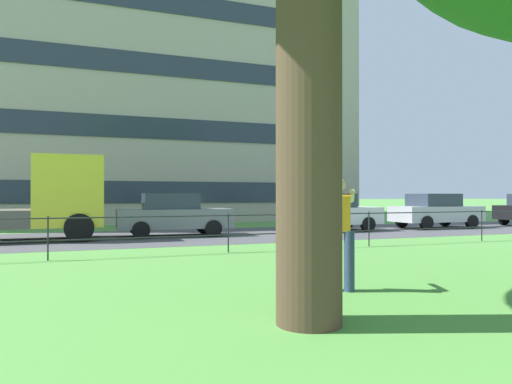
{
  "coord_description": "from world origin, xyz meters",
  "views": [
    {
      "loc": [
        -5.53,
        0.37,
        1.47
      ],
      "look_at": [
        -2.3,
        9.14,
        1.54
      ],
      "focal_mm": 32.37,
      "sensor_mm": 36.0,
      "label": 1
    }
  ],
  "objects": [
    {
      "name": "park_fence",
      "position": [
        0.0,
        11.71,
        0.67
      ],
      "size": [
        29.66,
        0.04,
        1.0
      ],
      "color": "#232328",
      "rests_on": "ground"
    },
    {
      "name": "car_grey_right",
      "position": [
        -2.6,
        16.94,
        0.78
      ],
      "size": [
        4.04,
        1.89,
        1.54
      ],
      "color": "slate",
      "rests_on": "ground"
    },
    {
      "name": "flatbed_truck_left",
      "position": [
        -7.56,
        16.86,
        1.22
      ],
      "size": [
        7.35,
        2.56,
        2.75
      ],
      "color": "yellow",
      "rests_on": "ground"
    },
    {
      "name": "car_silver_center",
      "position": [
        9.15,
        16.96,
        0.78
      ],
      "size": [
        4.01,
        1.83,
        1.54
      ],
      "color": "#B7BABF",
      "rests_on": "ground"
    },
    {
      "name": "apartment_building_background",
      "position": [
        -4.68,
        31.57,
        9.98
      ],
      "size": [
        29.24,
        15.09,
        19.95
      ],
      "color": "#ADA393",
      "rests_on": "ground"
    },
    {
      "name": "car_white_far_right",
      "position": [
        3.79,
        16.98,
        0.78
      ],
      "size": [
        4.01,
        1.84,
        1.54
      ],
      "color": "silver",
      "rests_on": "ground"
    },
    {
      "name": "person_thrower",
      "position": [
        -1.89,
        6.58,
        0.94
      ],
      "size": [
        0.77,
        0.67,
        1.74
      ],
      "color": "navy",
      "rests_on": "ground"
    },
    {
      "name": "street_strip",
      "position": [
        0.0,
        16.75,
        0.0
      ],
      "size": [
        80.0,
        6.58,
        0.01
      ],
      "primitive_type": "cube",
      "color": "#4C4C51",
      "rests_on": "ground"
    }
  ]
}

